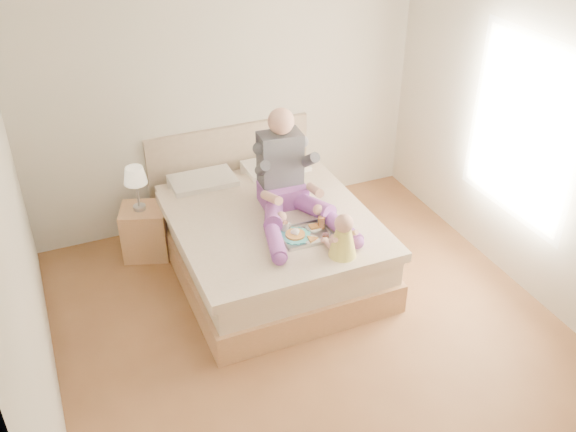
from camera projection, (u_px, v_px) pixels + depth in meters
name	position (u px, v px, depth m)	size (l,w,h in m)	color
room	(329.00, 171.00, 4.51)	(4.02, 4.22, 2.71)	brown
bed	(265.00, 235.00, 5.95)	(1.70, 2.18, 1.00)	#A2744B
nightstand	(145.00, 231.00, 6.12)	(0.51, 0.48, 0.51)	#A2744B
lamp	(135.00, 178.00, 5.80)	(0.21, 0.21, 0.44)	#ACAFB3
adult	(288.00, 184.00, 5.62)	(0.80, 1.15, 0.94)	#7D3C96
tray	(305.00, 233.00, 5.41)	(0.44, 0.35, 0.12)	#ACAFB3
baby	(342.00, 238.00, 5.12)	(0.25, 0.34, 0.38)	#DED246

